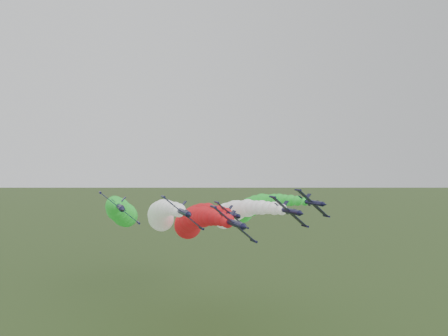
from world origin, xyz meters
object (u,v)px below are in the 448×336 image
Objects in this scene: jet_lead at (190,222)px; jet_outer_right at (252,208)px; jet_outer_left at (121,211)px; jet_inner_left at (161,215)px; jet_trail at (197,216)px; jet_inner_right at (231,214)px.

jet_outer_right is (22.98, 13.89, 1.86)m from jet_lead.
jet_outer_right is (39.46, -1.03, -0.03)m from jet_outer_left.
jet_inner_left is 20.68m from jet_trail.
jet_inner_right is 1.00× the size of jet_outer_right.
jet_inner_left is (-6.30, 8.51, 1.19)m from jet_lead.
jet_trail is at bearing 71.17° from jet_lead.
jet_outer_right reaches higher than jet_lead.
jet_inner_right is (20.34, -0.78, -0.30)m from jet_inner_left.
jet_outer_left is 26.01m from jet_trail.
jet_outer_right reaches higher than jet_inner_right.
jet_outer_left is at bearing -161.07° from jet_trail.
jet_outer_left reaches higher than jet_lead.
jet_outer_left is at bearing 166.74° from jet_inner_right.
jet_inner_right is 1.00× the size of jet_outer_left.
jet_lead is 10.66m from jet_inner_left.
jet_lead is 1.01× the size of jet_outer_right.
jet_inner_right is at bearing 28.83° from jet_lead.
jet_inner_left is 1.00× the size of jet_outer_left.
jet_outer_right is (8.93, 6.16, 0.97)m from jet_inner_right.
jet_lead is 22.32m from jet_outer_left.
jet_trail is at bearing 18.93° from jet_outer_left.
jet_trail is (24.43, 8.38, -3.13)m from jet_outer_left.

